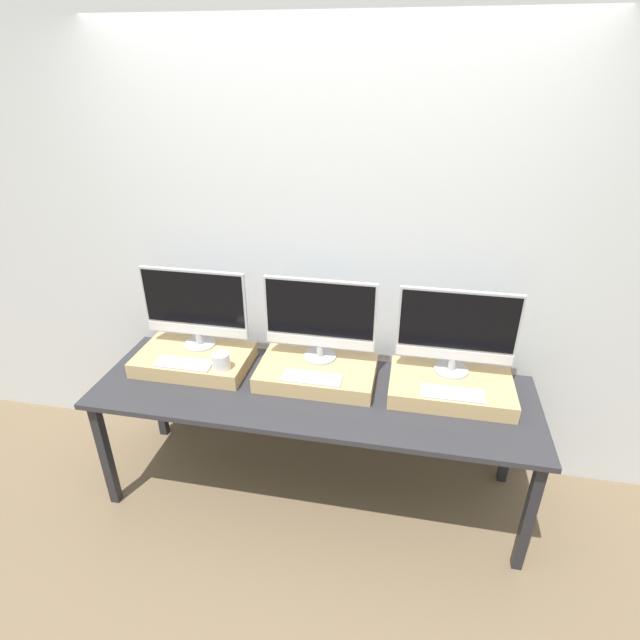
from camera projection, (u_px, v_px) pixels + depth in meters
name	position (u px, v px, depth m)	size (l,w,h in m)	color
ground_plane	(300.00, 539.00, 2.69)	(12.00, 12.00, 0.00)	#756047
wall_back	(328.00, 261.00, 2.79)	(8.00, 0.04, 2.60)	silver
workbench	(313.00, 399.00, 2.70)	(2.36, 0.73, 0.72)	#2D2D33
wooden_riser_left	(194.00, 359.00, 2.87)	(0.64, 0.39, 0.09)	tan
monitor_left	(195.00, 306.00, 2.81)	(0.61, 0.18, 0.47)	#B2B2B7
keyboard_left	(184.00, 363.00, 2.73)	(0.31, 0.12, 0.01)	silver
mug	(221.00, 361.00, 2.68)	(0.10, 0.10, 0.09)	white
wooden_riser_center	(317.00, 373.00, 2.74)	(0.64, 0.39, 0.09)	tan
monitor_center	(320.00, 317.00, 2.69)	(0.61, 0.18, 0.47)	#B2B2B7
keyboard_center	(312.00, 378.00, 2.61)	(0.31, 0.12, 0.01)	silver
wooden_riser_right	(451.00, 387.00, 2.62)	(0.64, 0.39, 0.09)	tan
monitor_right	(457.00, 329.00, 2.56)	(0.61, 0.18, 0.47)	#B2B2B7
keyboard_right	(453.00, 393.00, 2.49)	(0.31, 0.12, 0.01)	silver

